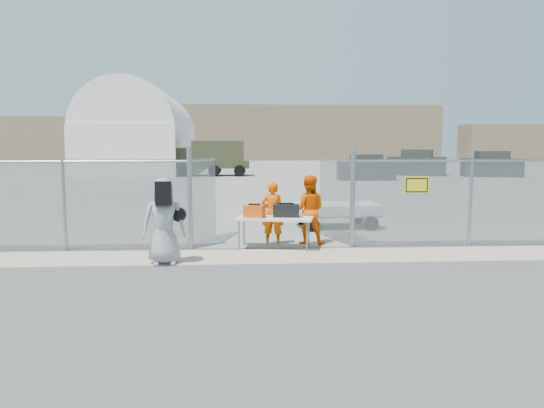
{
  "coord_description": "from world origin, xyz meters",
  "views": [
    {
      "loc": [
        -0.78,
        -10.9,
        2.54
      ],
      "look_at": [
        0.0,
        2.0,
        1.1
      ],
      "focal_mm": 35.0,
      "sensor_mm": 36.0,
      "label": 1
    }
  ],
  "objects": [
    {
      "name": "military_truck",
      "position": [
        -3.03,
        32.97,
        1.44
      ],
      "size": [
        6.05,
        2.3,
        2.87
      ],
      "primitive_type": null,
      "rotation": [
        0.0,
        0.0,
        -0.01
      ],
      "color": "#363922",
      "rests_on": "ground"
    },
    {
      "name": "orange_bag",
      "position": [
        -0.44,
        1.9,
        0.93
      ],
      "size": [
        0.56,
        0.46,
        0.3
      ],
      "primitive_type": "cube",
      "rotation": [
        0.0,
        0.0,
        -0.33
      ],
      "color": "#F1520F",
      "rests_on": "folding_table"
    },
    {
      "name": "distant_hills",
      "position": [
        5.0,
        78.0,
        4.5
      ],
      "size": [
        140.0,
        6.0,
        9.0
      ],
      "primitive_type": null,
      "color": "#7F684F",
      "rests_on": "ground"
    },
    {
      "name": "tarmac_inside",
      "position": [
        0.0,
        42.0,
        0.01
      ],
      "size": [
        160.0,
        80.0,
        0.01
      ],
      "primitive_type": "cube",
      "color": "gray",
      "rests_on": "ground"
    },
    {
      "name": "ground",
      "position": [
        0.0,
        0.0,
        0.0
      ],
      "size": [
        160.0,
        160.0,
        0.0
      ],
      "primitive_type": "plane",
      "color": "#494848"
    },
    {
      "name": "parked_vehicle_near",
      "position": [
        8.34,
        27.03,
        0.91
      ],
      "size": [
        4.05,
        1.92,
        1.81
      ],
      "primitive_type": null,
      "rotation": [
        0.0,
        0.0,
        -0.03
      ],
      "color": "#292C29",
      "rests_on": "ground"
    },
    {
      "name": "visitor",
      "position": [
        -2.41,
        0.37,
        0.93
      ],
      "size": [
        0.99,
        0.72,
        1.86
      ],
      "primitive_type": "imported",
      "rotation": [
        0.0,
        0.0,
        0.15
      ],
      "color": "#95949B",
      "rests_on": "ground"
    },
    {
      "name": "security_worker_left",
      "position": [
        0.04,
        2.45,
        0.81
      ],
      "size": [
        0.67,
        0.53,
        1.62
      ],
      "primitive_type": "imported",
      "rotation": [
        0.0,
        0.0,
        2.89
      ],
      "color": "#F75700",
      "rests_on": "ground"
    },
    {
      "name": "black_duffel",
      "position": [
        0.35,
        1.97,
        0.94
      ],
      "size": [
        0.68,
        0.44,
        0.31
      ],
      "primitive_type": "cube",
      "rotation": [
        0.0,
        0.0,
        -0.11
      ],
      "color": "black",
      "rests_on": "folding_table"
    },
    {
      "name": "quonset_hangar",
      "position": [
        -10.0,
        40.0,
        4.0
      ],
      "size": [
        9.0,
        18.0,
        8.0
      ],
      "primitive_type": null,
      "color": "white",
      "rests_on": "ground"
    },
    {
      "name": "parked_vehicle_far",
      "position": [
        19.38,
        30.54,
        1.01
      ],
      "size": [
        4.76,
        2.86,
        2.01
      ],
      "primitive_type": null,
      "rotation": [
        0.0,
        0.0,
        -0.2
      ],
      "color": "#292C29",
      "rests_on": "ground"
    },
    {
      "name": "folding_table",
      "position": [
        0.05,
        1.88,
        0.39
      ],
      "size": [
        1.97,
        1.14,
        0.78
      ],
      "primitive_type": null,
      "rotation": [
        0.0,
        0.0,
        -0.21
      ],
      "color": "white",
      "rests_on": "ground"
    },
    {
      "name": "security_worker_right",
      "position": [
        0.96,
        2.45,
        0.89
      ],
      "size": [
        0.97,
        0.82,
        1.78
      ],
      "primitive_type": "imported",
      "rotation": [
        0.0,
        0.0,
        2.96
      ],
      "color": "#F75700",
      "rests_on": "ground"
    },
    {
      "name": "utility_trailer",
      "position": [
        2.15,
        5.12,
        0.4
      ],
      "size": [
        3.4,
        1.92,
        0.8
      ],
      "primitive_type": null,
      "rotation": [
        0.0,
        0.0,
        0.07
      ],
      "color": "white",
      "rests_on": "ground"
    },
    {
      "name": "chain_link_fence",
      "position": [
        0.0,
        2.0,
        1.1
      ],
      "size": [
        40.0,
        0.2,
        2.2
      ],
      "primitive_type": null,
      "color": "gray",
      "rests_on": "ground"
    },
    {
      "name": "parked_vehicle_mid",
      "position": [
        14.02,
        32.76,
        1.06
      ],
      "size": [
        5.13,
        3.82,
        2.11
      ],
      "primitive_type": null,
      "rotation": [
        0.0,
        0.0,
        -0.42
      ],
      "color": "#292C29",
      "rests_on": "ground"
    },
    {
      "name": "dirt_strip",
      "position": [
        0.0,
        1.0,
        0.01
      ],
      "size": [
        44.0,
        1.6,
        0.01
      ],
      "primitive_type": "cube",
      "color": "#BCAA8D",
      "rests_on": "ground"
    }
  ]
}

